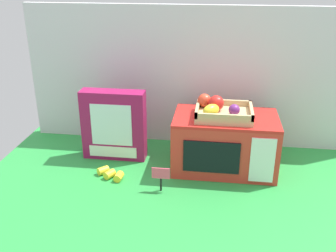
{
  "coord_description": "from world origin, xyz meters",
  "views": [
    {
      "loc": [
        0.1,
        -1.51,
        0.82
      ],
      "look_at": [
        -0.11,
        0.0,
        0.17
      ],
      "focal_mm": 41.39,
      "sensor_mm": 36.0,
      "label": 1
    }
  ],
  "objects": [
    {
      "name": "loose_toy_banana",
      "position": [
        -0.32,
        -0.16,
        0.02
      ],
      "size": [
        0.12,
        0.09,
        0.03
      ],
      "color": "yellow",
      "rests_on": "ground"
    },
    {
      "name": "price_sign",
      "position": [
        -0.1,
        -0.24,
        0.07
      ],
      "size": [
        0.07,
        0.01,
        0.1
      ],
      "color": "black",
      "rests_on": "ground"
    },
    {
      "name": "display_back_panel",
      "position": [
        0.0,
        0.24,
        0.33
      ],
      "size": [
        1.61,
        0.03,
        0.65
      ],
      "primitive_type": "cube",
      "color": "silver",
      "rests_on": "ground"
    },
    {
      "name": "food_groups_crate",
      "position": [
        0.11,
        -0.02,
        0.27
      ],
      "size": [
        0.23,
        0.18,
        0.09
      ],
      "color": "tan",
      "rests_on": "toy_microwave"
    },
    {
      "name": "toy_microwave",
      "position": [
        0.14,
        -0.01,
        0.12
      ],
      "size": [
        0.43,
        0.27,
        0.24
      ],
      "color": "red",
      "rests_on": "ground"
    },
    {
      "name": "ground_plane",
      "position": [
        0.0,
        0.0,
        0.0
      ],
      "size": [
        1.7,
        1.7,
        0.0
      ],
      "primitive_type": "plane",
      "color": "green",
      "rests_on": "ground"
    },
    {
      "name": "cookie_set_box",
      "position": [
        -0.35,
        0.02,
        0.16
      ],
      "size": [
        0.28,
        0.08,
        0.31
      ],
      "color": "#99144C",
      "rests_on": "ground"
    }
  ]
}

